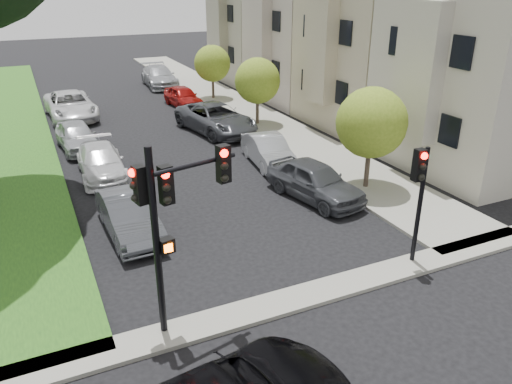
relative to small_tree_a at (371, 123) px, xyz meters
name	(u,v)px	position (x,y,z in m)	size (l,w,h in m)	color
ground	(344,344)	(-6.20, -7.57, -2.80)	(140.00, 140.00, 0.00)	black
sidewalk_right	(228,102)	(0.55, 16.43, -2.74)	(3.50, 44.00, 0.12)	gray
sidewalk_cross	(303,297)	(-6.20, -5.57, -2.74)	(60.00, 1.00, 0.12)	gray
house_a	(497,6)	(6.25, 0.43, 4.13)	(7.70, 7.55, 15.97)	#A19E92
small_tree_a	(371,123)	(0.00, 0.00, 0.00)	(2.81, 2.81, 4.21)	#35271F
small_tree_b	(257,81)	(0.00, 10.51, -0.21)	(2.60, 2.60, 3.90)	#35271F
small_tree_c	(212,64)	(0.00, 17.86, -0.30)	(2.50, 2.50, 3.76)	#35271F
traffic_signal_main	(170,208)	(-9.62, -5.34, 0.54)	(2.37, 0.67, 4.85)	black
traffic_signal_secondary	(419,185)	(-2.36, -5.38, -0.20)	(0.47, 0.38, 3.73)	black
car_parked_0	(315,181)	(-2.45, 0.04, -2.04)	(1.79, 4.45, 1.52)	#3F4247
car_parked_1	(268,151)	(-2.40, 4.22, -2.12)	(1.45, 4.15, 1.37)	#999BA0
car_parked_2	(216,118)	(-2.69, 10.22, -2.01)	(2.62, 5.69, 1.58)	#3F4247
car_parked_3	(183,97)	(-2.57, 16.68, -2.12)	(1.60, 3.98, 1.35)	maroon
car_parked_4	(159,76)	(-2.28, 23.85, -2.01)	(2.21, 5.43, 1.58)	#999BA0
car_parked_5	(129,216)	(-9.65, 0.12, -2.10)	(1.47, 4.22, 1.39)	#3F4247
car_parked_6	(101,162)	(-9.62, 6.05, -2.14)	(1.84, 4.53, 1.32)	silver
car_parked_7	(77,136)	(-10.12, 10.27, -2.09)	(1.68, 4.18, 1.42)	#999BA0
car_parked_8	(71,105)	(-9.70, 16.78, -2.00)	(2.64, 5.72, 1.59)	silver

